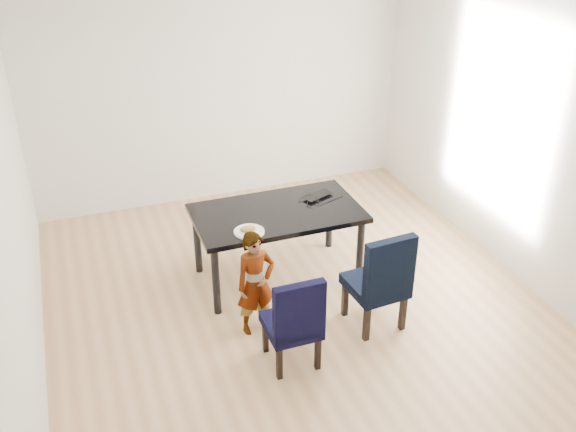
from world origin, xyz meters
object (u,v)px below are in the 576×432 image
object	(u,v)px
child	(256,283)
chair_right	(376,277)
chair_left	(291,318)
plate	(249,232)
dining_table	(277,245)
laptop	(315,194)

from	to	relation	value
child	chair_right	bearing A→B (deg)	-22.51
chair_left	chair_right	bearing A→B (deg)	14.22
chair_left	plate	world-z (taller)	chair_left
chair_right	child	distance (m)	1.05
child	plate	world-z (taller)	child
chair_right	plate	world-z (taller)	chair_right
dining_table	laptop	xyz separation A→B (m)	(0.46, 0.18, 0.39)
dining_table	child	world-z (taller)	child
dining_table	child	size ratio (longest dim) A/B	1.63
dining_table	chair_right	size ratio (longest dim) A/B	1.65
chair_left	chair_right	size ratio (longest dim) A/B	0.90
chair_left	child	distance (m)	0.51
plate	laptop	size ratio (longest dim) A/B	0.87
chair_right	laptop	size ratio (longest dim) A/B	3.05
laptop	chair_left	bearing A→B (deg)	38.42
dining_table	chair_right	distance (m)	1.14
child	plate	distance (m)	0.51
chair_left	plate	bearing A→B (deg)	93.89
chair_left	plate	distance (m)	0.97
dining_table	laptop	bearing A→B (deg)	21.37
chair_left	child	world-z (taller)	child
chair_right	plate	xyz separation A→B (m)	(-0.94, 0.69, 0.27)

